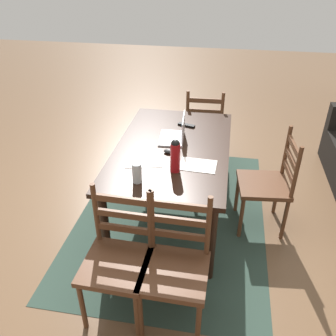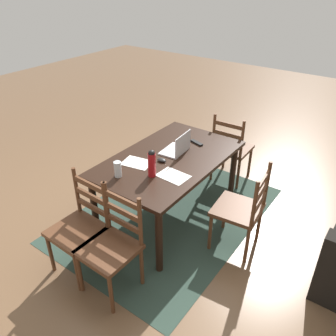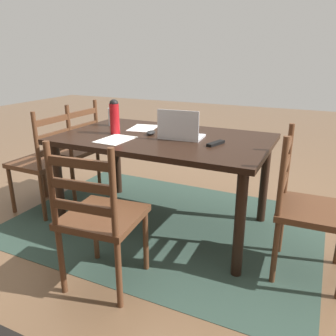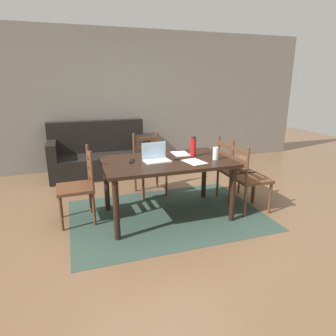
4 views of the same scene
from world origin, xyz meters
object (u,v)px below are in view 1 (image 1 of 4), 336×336
at_px(tv_remote, 186,125).
at_px(computer_mouse, 170,151).
at_px(dining_table, 173,155).
at_px(chair_right_near, 118,259).
at_px(chair_left_far, 204,127).
at_px(chair_right_far, 175,267).
at_px(laptop, 177,134).
at_px(drinking_glass, 137,173).
at_px(chair_far_head, 268,184).
at_px(water_bottle, 175,155).

bearing_deg(tv_remote, computer_mouse, -170.31).
xyz_separation_m(dining_table, chair_right_near, (1.10, -0.20, -0.21)).
distance_m(chair_left_far, computer_mouse, 1.28).
xyz_separation_m(dining_table, computer_mouse, (0.12, -0.01, 0.11)).
distance_m(chair_right_far, computer_mouse, 1.05).
relative_size(chair_left_far, tv_remote, 5.59).
relative_size(dining_table, chair_right_far, 1.71).
height_order(laptop, drinking_glass, laptop).
height_order(chair_far_head, drinking_glass, chair_far_head).
xyz_separation_m(dining_table, chair_far_head, (-0.00, 0.87, -0.21)).
distance_m(dining_table, chair_right_near, 1.14).
bearing_deg(chair_right_near, chair_far_head, 136.03).
bearing_deg(computer_mouse, chair_far_head, 96.91).
bearing_deg(water_bottle, chair_right_near, -21.68).
bearing_deg(chair_right_far, chair_far_head, 148.82).
xyz_separation_m(chair_far_head, tv_remote, (-0.44, -0.80, 0.31)).
bearing_deg(tv_remote, chair_far_head, -101.67).
distance_m(dining_table, water_bottle, 0.46).
relative_size(dining_table, laptop, 4.83).
distance_m(dining_table, chair_right_far, 1.14).
height_order(chair_right_near, computer_mouse, chair_right_near).
bearing_deg(dining_table, chair_right_near, -10.18).
relative_size(dining_table, drinking_glass, 10.29).
bearing_deg(dining_table, water_bottle, 11.97).
bearing_deg(tv_remote, chair_right_far, -157.98).
bearing_deg(computer_mouse, chair_left_far, 169.24).
relative_size(chair_right_near, water_bottle, 3.44).
height_order(chair_far_head, computer_mouse, chair_far_head).
xyz_separation_m(chair_left_far, computer_mouse, (1.22, -0.21, 0.32)).
bearing_deg(chair_far_head, chair_right_near, -43.97).
bearing_deg(chair_left_far, chair_right_near, -10.25).
height_order(chair_left_far, tv_remote, chair_left_far).
distance_m(chair_right_far, drinking_glass, 0.74).
bearing_deg(chair_right_far, chair_right_near, -90.00).
height_order(chair_right_near, drinking_glass, chair_right_near).
distance_m(laptop, water_bottle, 0.55).
distance_m(water_bottle, computer_mouse, 0.32).
bearing_deg(drinking_glass, chair_left_far, 167.60).
bearing_deg(laptop, drinking_glass, -14.06).
bearing_deg(computer_mouse, chair_right_near, -12.05).
bearing_deg(chair_right_far, water_bottle, -170.68).
xyz_separation_m(chair_far_head, chair_right_far, (1.11, -0.67, 0.00)).
relative_size(water_bottle, drinking_glass, 1.75).
xyz_separation_m(chair_right_near, chair_right_far, (-0.00, 0.40, 0.00)).
bearing_deg(chair_right_near, tv_remote, 170.34).
relative_size(chair_right_far, water_bottle, 3.44).
bearing_deg(chair_far_head, water_bottle, -63.11).
xyz_separation_m(chair_far_head, computer_mouse, (0.12, -0.88, 0.32)).
xyz_separation_m(laptop, drinking_glass, (0.74, -0.19, 0.02)).
relative_size(chair_right_near, chair_left_far, 1.00).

